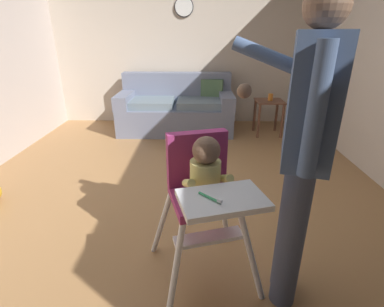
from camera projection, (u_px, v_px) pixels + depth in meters
name	position (u px, v px, depth m)	size (l,w,h in m)	color
ground	(172.00, 214.00, 2.56)	(5.77, 7.18, 0.10)	#A37547
wall_far	(184.00, 41.00, 4.64)	(4.97, 0.06, 2.64)	beige
couch	(177.00, 109.00, 4.54)	(1.74, 0.86, 0.86)	slate
high_chair	(204.00, 184.00, 1.63)	(0.74, 0.83, 0.94)	white
adult_standing	(303.00, 148.00, 1.39)	(0.50, 0.59, 1.63)	#40485F
side_table	(269.00, 110.00, 4.30)	(0.40, 0.40, 0.52)	brown
sippy_cup	(270.00, 97.00, 4.23)	(0.07, 0.07, 0.10)	orange
wall_clock	(184.00, 7.00, 4.41)	(0.29, 0.04, 0.29)	white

